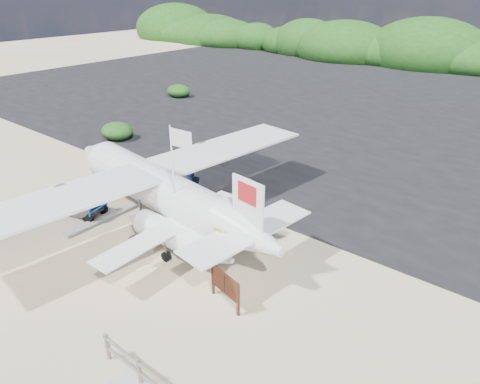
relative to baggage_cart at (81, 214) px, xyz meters
The scene contains 10 objects.
ground 5.85m from the baggage_cart, ahead, with size 160.00×160.00×0.00m, color beige.
asphalt_apron 30.88m from the baggage_cart, 79.10° to the left, with size 90.00×50.00×0.04m, color #B2B2B2, non-canonical shape.
lagoon 3.65m from the baggage_cart, 150.08° to the left, with size 9.00×7.00×0.40m, color #B2B2B2, non-canonical shape.
vegetation_band 55.63m from the baggage_cart, 83.98° to the left, with size 124.00×8.00×4.40m, color #B2B2B2, non-canonical shape.
baggage_cart is the anchor object (origin of this frame).
flagpole 5.92m from the baggage_cart, 11.24° to the left, with size 1.10×0.46×5.49m, color white, non-canonical shape.
signboard 10.01m from the baggage_cart, ahead, with size 1.70×0.16×1.40m, color #502816, non-canonical shape.
crew_a 5.83m from the baggage_cart, 62.02° to the left, with size 0.65×0.43×1.79m, color #131C48.
crew_b 5.87m from the baggage_cart, 46.57° to the left, with size 0.84×0.65×1.72m, color #131C48.
aircraft_small 37.52m from the baggage_cart, 98.24° to the left, with size 6.19×6.19×2.23m, color #B2B2B2, non-canonical shape.
Camera 1 is at (12.17, -9.95, 10.45)m, focal length 32.00 mm.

